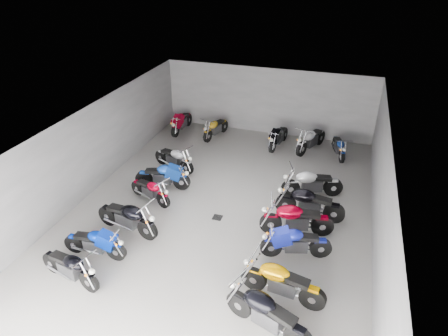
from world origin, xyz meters
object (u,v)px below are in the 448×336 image
(motorcycle_left_d, at_px, (150,190))
(motorcycle_left_c, at_px, (128,218))
(motorcycle_right_d, at_px, (296,219))
(motorcycle_back_a, at_px, (181,122))
(motorcycle_back_e, at_px, (311,139))
(motorcycle_left_b, at_px, (95,243))
(motorcycle_back_b, at_px, (215,128))
(motorcycle_right_a, at_px, (267,314))
(motorcycle_back_d, at_px, (278,137))
(motorcycle_back_f, at_px, (339,147))
(motorcycle_right_e, at_px, (309,203))
(motorcycle_right_b, at_px, (282,282))
(motorcycle_right_c, at_px, (295,243))
(drain_grate, at_px, (217,217))
(motorcycle_left_a, at_px, (70,267))
(motorcycle_left_e, at_px, (163,176))
(motorcycle_left_f, at_px, (174,158))
(motorcycle_right_f, at_px, (312,183))

(motorcycle_left_d, bearing_deg, motorcycle_left_c, 24.50)
(motorcycle_right_d, bearing_deg, motorcycle_back_a, 32.58)
(motorcycle_back_e, bearing_deg, motorcycle_left_b, 83.93)
(motorcycle_back_b, bearing_deg, motorcycle_right_a, 129.80)
(motorcycle_back_b, height_order, motorcycle_back_d, motorcycle_back_d)
(motorcycle_right_d, distance_m, motorcycle_back_f, 6.08)
(motorcycle_right_e, bearing_deg, motorcycle_back_d, 23.02)
(motorcycle_right_b, distance_m, motorcycle_right_c, 1.72)
(drain_grate, relative_size, motorcycle_left_c, 0.14)
(motorcycle_right_e, relative_size, motorcycle_back_b, 1.19)
(motorcycle_back_d, bearing_deg, motorcycle_back_f, -172.49)
(motorcycle_left_a, relative_size, motorcycle_right_e, 0.89)
(motorcycle_back_d, bearing_deg, motorcycle_right_b, 111.50)
(motorcycle_back_a, xyz_separation_m, motorcycle_back_d, (4.89, -0.24, -0.01))
(motorcycle_right_a, bearing_deg, motorcycle_back_f, 14.21)
(motorcycle_left_b, bearing_deg, motorcycle_right_a, 75.77)
(motorcycle_left_b, xyz_separation_m, motorcycle_left_e, (0.24, 4.09, 0.03))
(motorcycle_left_e, height_order, motorcycle_back_a, motorcycle_left_e)
(motorcycle_back_b, height_order, motorcycle_back_f, motorcycle_back_b)
(drain_grate, bearing_deg, motorcycle_right_b, -46.33)
(motorcycle_back_f, bearing_deg, motorcycle_back_a, -18.68)
(motorcycle_left_a, relative_size, motorcycle_left_e, 0.97)
(motorcycle_back_b, bearing_deg, motorcycle_right_c, 138.96)
(motorcycle_left_a, height_order, motorcycle_left_f, motorcycle_left_a)
(drain_grate, xyz_separation_m, motorcycle_left_f, (-2.76, 2.67, 0.49))
(motorcycle_back_a, relative_size, motorcycle_back_f, 1.15)
(motorcycle_left_f, distance_m, motorcycle_back_a, 3.84)
(motorcycle_back_e, distance_m, motorcycle_back_f, 1.27)
(motorcycle_right_b, bearing_deg, motorcycle_left_c, 83.84)
(motorcycle_back_e, bearing_deg, drain_grate, 92.70)
(motorcycle_right_e, distance_m, motorcycle_right_f, 1.36)
(motorcycle_left_b, distance_m, motorcycle_right_d, 6.13)
(motorcycle_left_a, height_order, motorcycle_back_d, motorcycle_left_a)
(drain_grate, distance_m, motorcycle_right_b, 3.96)
(motorcycle_left_a, relative_size, motorcycle_back_f, 1.13)
(motorcycle_left_b, xyz_separation_m, motorcycle_back_e, (5.13, 9.03, 0.07))
(motorcycle_right_a, distance_m, motorcycle_back_b, 11.20)
(motorcycle_right_a, distance_m, motorcycle_right_c, 2.85)
(motorcycle_left_e, bearing_deg, motorcycle_left_d, -11.81)
(motorcycle_left_b, xyz_separation_m, motorcycle_left_f, (0.04, 5.57, 0.02))
(motorcycle_right_a, height_order, motorcycle_right_e, motorcycle_right_a)
(motorcycle_back_b, bearing_deg, drain_grate, 124.17)
(motorcycle_left_d, bearing_deg, motorcycle_left_b, 16.74)
(motorcycle_left_c, height_order, motorcycle_right_d, motorcycle_right_d)
(drain_grate, bearing_deg, motorcycle_right_a, -57.06)
(motorcycle_right_c, height_order, motorcycle_right_e, motorcycle_right_e)
(motorcycle_right_b, relative_size, motorcycle_back_b, 1.16)
(drain_grate, bearing_deg, motorcycle_right_c, -21.90)
(motorcycle_left_f, height_order, motorcycle_right_d, motorcycle_right_d)
(motorcycle_left_b, distance_m, motorcycle_right_e, 6.90)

